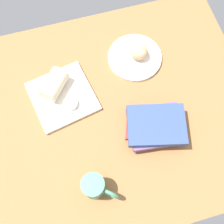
{
  "coord_description": "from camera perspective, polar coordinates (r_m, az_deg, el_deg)",
  "views": [
    {
      "loc": [
        -9.94,
        -37.66,
        105.91
      ],
      "look_at": [
        0.28,
        -1.4,
        7.0
      ],
      "focal_mm": 46.56,
      "sensor_mm": 36.0,
      "label": 1
    }
  ],
  "objects": [
    {
      "name": "round_plate",
      "position": [
        1.19,
        4.49,
        10.62
      ],
      "size": [
        21.46,
        21.46,
        1.4
      ],
      "primitive_type": "cylinder",
      "color": "white",
      "rests_on": "dining_table"
    },
    {
      "name": "coffee_mug",
      "position": [
        0.98,
        -3.38,
        -14.44
      ],
      "size": [
        11.16,
        10.11,
        10.09
      ],
      "color": "#4C8C6B",
      "rests_on": "dining_table"
    },
    {
      "name": "book_stack",
      "position": [
        1.04,
        8.44,
        -2.63
      ],
      "size": [
        23.14,
        20.64,
        7.22
      ],
      "color": "#A53338",
      "rests_on": "dining_table"
    },
    {
      "name": "breakfast_wrap",
      "position": [
        1.1,
        -11.38,
        5.29
      ],
      "size": [
        12.84,
        13.32,
        7.13
      ],
      "primitive_type": "cylinder",
      "rotation": [
        1.57,
        0.0,
        2.44
      ],
      "color": "beige",
      "rests_on": "square_plate"
    },
    {
      "name": "scone_pastry",
      "position": [
        1.16,
        5.24,
        11.75
      ],
      "size": [
        9.97,
        10.02,
        6.23
      ],
      "primitive_type": "ellipsoid",
      "rotation": [
        0.0,
        0.0,
        5.45
      ],
      "color": "tan",
      "rests_on": "round_plate"
    },
    {
      "name": "dining_table",
      "position": [
        1.11,
        -0.34,
        -0.31
      ],
      "size": [
        110.0,
        90.0,
        4.0
      ],
      "primitive_type": "cube",
      "color": "olive",
      "rests_on": "ground"
    },
    {
      "name": "sauce_cup",
      "position": [
        1.09,
        -8.11,
        1.67
      ],
      "size": [
        5.13,
        5.13,
        2.0
      ],
      "color": "silver",
      "rests_on": "square_plate"
    },
    {
      "name": "square_plate",
      "position": [
        1.12,
        -9.66,
        3.0
      ],
      "size": [
        26.24,
        26.24,
        1.6
      ],
      "primitive_type": "cube",
      "rotation": [
        0.0,
        0.0,
        0.19
      ],
      "color": "silver",
      "rests_on": "dining_table"
    }
  ]
}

